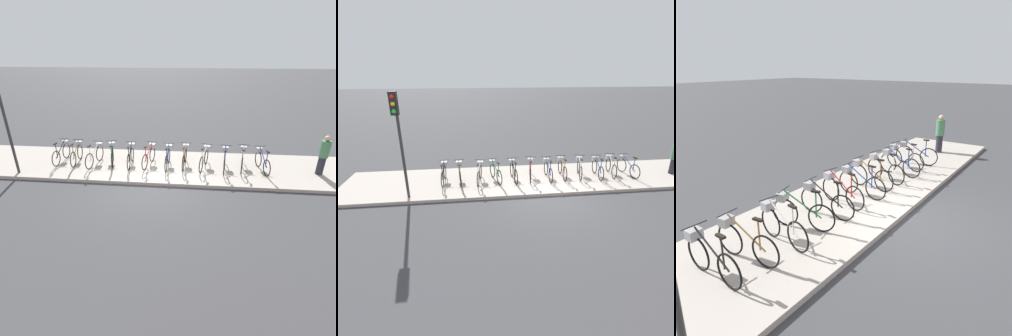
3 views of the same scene
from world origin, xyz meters
The scene contains 15 objects.
ground_plane centered at (0.00, 0.00, 0.00)m, with size 120.00×120.00×0.00m, color #38383A.
sidewalk centered at (0.00, 1.60, 0.06)m, with size 16.56×3.21×0.12m.
parked_bicycle_0 centered at (-4.07, 1.62, 0.54)m, with size 0.46×1.52×0.94m.
parked_bicycle_1 centered at (-3.40, 1.59, 0.54)m, with size 0.46×1.52×0.94m.
parked_bicycle_2 centered at (-2.57, 1.48, 0.54)m, with size 0.46×1.51×0.94m.
parked_bicycle_3 centered at (-1.90, 1.59, 0.54)m, with size 0.55×1.48×0.94m.
parked_bicycle_4 centered at (-1.12, 1.54, 0.54)m, with size 0.46×1.52×0.94m.
parked_bicycle_5 centered at (-0.36, 1.61, 0.54)m, with size 0.47×1.50×0.94m.
parked_bicycle_6 centered at (0.40, 1.52, 0.54)m, with size 0.46×1.52×0.94m.
parked_bicycle_7 centered at (1.08, 1.63, 0.54)m, with size 0.46×1.52×0.94m.
parked_bicycle_8 centered at (1.87, 1.57, 0.54)m, with size 0.55×1.48×0.94m.
parked_bicycle_9 centered at (2.65, 1.48, 0.54)m, with size 0.46×1.51×0.94m.
parked_bicycle_10 centered at (3.36, 1.62, 0.54)m, with size 0.47×1.50×0.94m.
parked_bicycle_11 centered at (4.08, 1.52, 0.54)m, with size 0.46×1.51×0.94m.
pedestrian centered at (6.21, 1.35, 0.91)m, with size 0.34×0.34×1.52m.
Camera 1 is at (1.36, -8.16, 4.51)m, focal length 28.00 mm.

